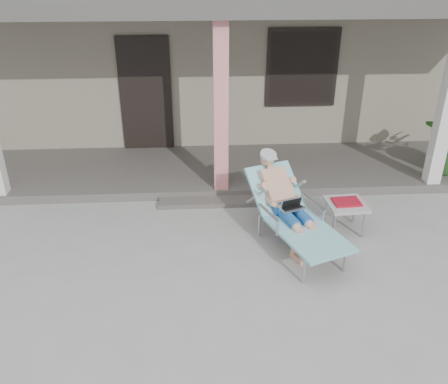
{
  "coord_description": "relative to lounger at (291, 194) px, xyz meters",
  "views": [
    {
      "loc": [
        -0.36,
        -4.75,
        3.59
      ],
      "look_at": [
        -0.04,
        0.6,
        0.85
      ],
      "focal_mm": 38.0,
      "sensor_mm": 36.0,
      "label": 1
    }
  ],
  "objects": [
    {
      "name": "ground",
      "position": [
        -0.84,
        -0.72,
        -0.73
      ],
      "size": [
        60.0,
        60.0,
        0.0
      ],
      "primitive_type": "plane",
      "color": "#9E9E99",
      "rests_on": "ground"
    },
    {
      "name": "house",
      "position": [
        -0.84,
        5.78,
        0.93
      ],
      "size": [
        10.4,
        5.4,
        3.3
      ],
      "color": "gray",
      "rests_on": "ground"
    },
    {
      "name": "side_table",
      "position": [
        0.85,
        0.24,
        -0.33
      ],
      "size": [
        0.56,
        0.56,
        0.47
      ],
      "rotation": [
        0.0,
        0.0,
        0.06
      ],
      "color": "#ACACA7",
      "rests_on": "ground"
    },
    {
      "name": "lounger",
      "position": [
        0.0,
        0.0,
        0.0
      ],
      "size": [
        1.26,
        1.89,
        1.19
      ],
      "rotation": [
        0.0,
        0.0,
        0.35
      ],
      "color": "#B7B7BC",
      "rests_on": "ground"
    },
    {
      "name": "porch_overhang",
      "position": [
        -0.84,
        2.23,
        2.05
      ],
      "size": [
        10.0,
        2.3,
        2.85
      ],
      "color": "silver",
      "rests_on": "porch_deck"
    },
    {
      "name": "porch_deck",
      "position": [
        -0.84,
        2.28,
        -0.66
      ],
      "size": [
        10.0,
        2.0,
        0.15
      ],
      "primitive_type": "cube",
      "color": "#605B56",
      "rests_on": "ground"
    },
    {
      "name": "porch_step",
      "position": [
        -0.84,
        1.13,
        -0.7
      ],
      "size": [
        2.0,
        0.3,
        0.07
      ],
      "primitive_type": "cube",
      "color": "#605B56",
      "rests_on": "ground"
    }
  ]
}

